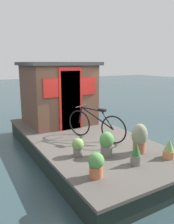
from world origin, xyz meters
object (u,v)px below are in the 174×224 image
at_px(potted_plant_lavender, 78,146).
at_px(potted_plant_mint, 139,138).
at_px(potted_plant_thyme, 169,149).
at_px(potted_plant_rosemary, 136,154).
at_px(houseboat_cabin, 58,93).
at_px(potted_plant_geranium, 96,164).
at_px(potted_plant_basil, 107,143).
at_px(bicycle, 95,125).

distance_m(potted_plant_lavender, potted_plant_mint, 1.33).
height_order(potted_plant_mint, potted_plant_thyme, potted_plant_mint).
bearing_deg(potted_plant_thyme, potted_plant_rosemary, 82.10).
relative_size(houseboat_cabin, potted_plant_geranium, 4.95).
relative_size(potted_plant_mint, potted_plant_rosemary, 1.46).
height_order(potted_plant_mint, potted_plant_basil, potted_plant_mint).
distance_m(bicycle, potted_plant_mint, 1.26).
bearing_deg(houseboat_cabin, bicycle, -175.69).
bearing_deg(potted_plant_geranium, potted_plant_mint, -72.94).
xyz_separation_m(potted_plant_mint, potted_plant_rosemary, (-0.40, 0.45, -0.13)).
xyz_separation_m(bicycle, potted_plant_basil, (-0.97, 0.34, -0.11)).
bearing_deg(potted_plant_rosemary, potted_plant_thyme, -97.90).
bearing_deg(potted_plant_lavender, potted_plant_basil, -118.51).
distance_m(houseboat_cabin, potted_plant_thyme, 3.92).
xyz_separation_m(potted_plant_mint, potted_plant_thyme, (-0.51, -0.35, -0.16)).
distance_m(potted_plant_thyme, potted_plant_basil, 1.28).
relative_size(houseboat_cabin, bicycle, 1.36).
bearing_deg(potted_plant_geranium, bicycle, -31.83).
xyz_separation_m(potted_plant_thyme, potted_plant_rosemary, (0.11, 0.80, 0.02)).
relative_size(potted_plant_geranium, potted_plant_basil, 0.85).
bearing_deg(potted_plant_geranium, houseboat_cabin, -13.22).
bearing_deg(potted_plant_basil, potted_plant_lavender, 61.49).
height_order(houseboat_cabin, potted_plant_rosemary, houseboat_cabin).
xyz_separation_m(potted_plant_lavender, potted_plant_mint, (-0.53, -1.22, 0.14)).
xyz_separation_m(houseboat_cabin, bicycle, (-2.03, -0.15, -0.60)).
relative_size(potted_plant_thyme, potted_plant_basil, 0.77).
bearing_deg(potted_plant_rosemary, bicycle, -3.41).
relative_size(potted_plant_mint, potted_plant_basil, 1.27).
distance_m(potted_plant_rosemary, potted_plant_basil, 0.68).
distance_m(potted_plant_mint, potted_plant_thyme, 0.63).
xyz_separation_m(houseboat_cabin, potted_plant_mint, (-3.24, -0.51, -0.64)).
bearing_deg(potted_plant_rosemary, potted_plant_mint, -48.44).
height_order(potted_plant_geranium, potted_plant_rosemary, potted_plant_rosemary).
xyz_separation_m(potted_plant_lavender, potted_plant_geranium, (-0.95, 0.15, 0.03)).
distance_m(potted_plant_geranium, potted_plant_thyme, 1.71).
bearing_deg(potted_plant_mint, houseboat_cabin, 8.88).
distance_m(potted_plant_mint, potted_plant_rosemary, 0.61).
height_order(potted_plant_lavender, potted_plant_geranium, potted_plant_geranium).
bearing_deg(potted_plant_geranium, potted_plant_basil, -45.72).
xyz_separation_m(bicycle, potted_plant_geranium, (-1.63, 1.01, -0.15)).
bearing_deg(potted_plant_lavender, houseboat_cabin, -14.71).
distance_m(potted_plant_thyme, potted_plant_rosemary, 0.80).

